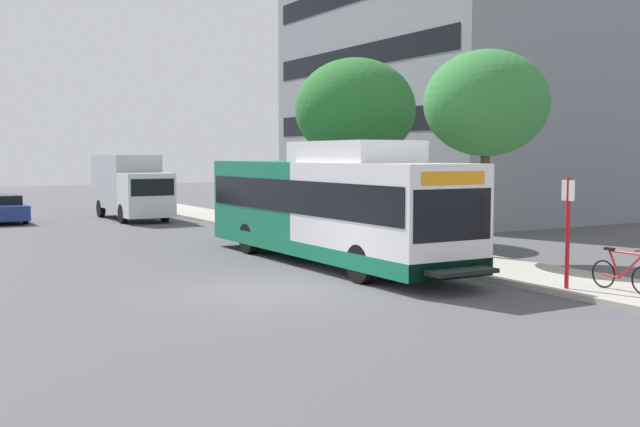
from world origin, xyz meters
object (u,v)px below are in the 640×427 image
object	(u,v)px
street_tree_near_stop	(486,104)
transit_bus	(329,207)
bus_stop_sign_pole	(568,224)
parked_car_far_lane	(3,209)
bicycle_parked	(623,273)
box_truck_background	(130,185)
street_tree_mid_block	(355,110)

from	to	relation	value
street_tree_near_stop	transit_bus	bearing A→B (deg)	156.58
bus_stop_sign_pole	parked_car_far_lane	distance (m)	28.44
bus_stop_sign_pole	street_tree_near_stop	size ratio (longest dim) A/B	0.41
bicycle_parked	box_truck_background	distance (m)	27.05
street_tree_near_stop	street_tree_mid_block	xyz separation A→B (m)	(-0.17, 7.11, 0.16)
bus_stop_sign_pole	parked_car_far_lane	xyz separation A→B (m)	(-8.73, 27.05, -0.99)
transit_bus	bus_stop_sign_pole	bearing A→B (deg)	-73.03
street_tree_mid_block	box_truck_background	world-z (taller)	street_tree_mid_block
bus_stop_sign_pole	bicycle_parked	world-z (taller)	bus_stop_sign_pole
street_tree_mid_block	box_truck_background	distance (m)	14.69
street_tree_near_stop	street_tree_mid_block	size ratio (longest dim) A/B	0.93
bus_stop_sign_pole	parked_car_far_lane	size ratio (longest dim) A/B	0.58
bicycle_parked	box_truck_background	bearing A→B (deg)	97.78
bus_stop_sign_pole	box_truck_background	distance (m)	26.01
bicycle_parked	street_tree_near_stop	distance (m)	7.66
transit_bus	bus_stop_sign_pole	distance (m)	7.53
bus_stop_sign_pole	street_tree_mid_block	distance (m)	13.00
transit_bus	box_truck_background	bearing A→B (deg)	91.96
transit_bus	street_tree_near_stop	bearing A→B (deg)	-23.42
street_tree_mid_block	bicycle_parked	bearing A→B (deg)	-95.33
bus_stop_sign_pole	parked_car_far_lane	bearing A→B (deg)	107.90
transit_bus	box_truck_background	distance (m)	18.66
bus_stop_sign_pole	box_truck_background	xyz separation A→B (m)	(-2.84, 25.85, 0.09)
parked_car_far_lane	street_tree_near_stop	bearing A→B (deg)	-63.26
transit_bus	street_tree_mid_block	bearing A→B (deg)	50.59
bicycle_parked	bus_stop_sign_pole	bearing A→B (deg)	131.70
bicycle_parked	street_tree_near_stop	xyz separation A→B (m)	(1.41, 6.21, 4.26)
street_tree_mid_block	parked_car_far_lane	xyz separation A→B (m)	(-10.80, 14.66, -4.32)
parked_car_far_lane	street_tree_mid_block	bearing A→B (deg)	-53.62
street_tree_near_stop	box_truck_background	bearing A→B (deg)	103.84
bus_stop_sign_pole	box_truck_background	world-z (taller)	box_truck_background
street_tree_mid_block	box_truck_background	bearing A→B (deg)	110.00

